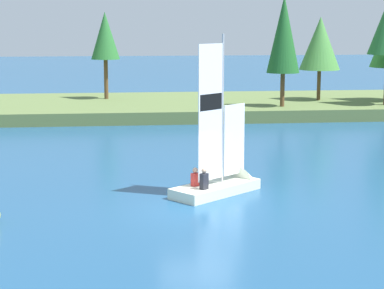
{
  "coord_description": "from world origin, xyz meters",
  "views": [
    {
      "loc": [
        -2.58,
        -23.26,
        6.5
      ],
      "look_at": [
        0.48,
        6.04,
        1.2
      ],
      "focal_mm": 65.94,
      "sensor_mm": 36.0,
      "label": 1
    }
  ],
  "objects_px": {
    "shoreline_tree_midleft": "(284,35)",
    "sailboat": "(227,179)",
    "shoreline_tree_left": "(105,36)",
    "shoreline_tree_centre": "(320,43)"
  },
  "relations": [
    {
      "from": "shoreline_tree_midleft",
      "to": "sailboat",
      "type": "distance_m",
      "value": 20.8
    },
    {
      "from": "shoreline_tree_left",
      "to": "shoreline_tree_midleft",
      "type": "bearing_deg",
      "value": -26.04
    },
    {
      "from": "shoreline_tree_midleft",
      "to": "sailboat",
      "type": "height_order",
      "value": "shoreline_tree_midleft"
    },
    {
      "from": "shoreline_tree_left",
      "to": "sailboat",
      "type": "relative_size",
      "value": 0.97
    },
    {
      "from": "shoreline_tree_midleft",
      "to": "sailboat",
      "type": "relative_size",
      "value": 1.12
    },
    {
      "from": "shoreline_tree_left",
      "to": "shoreline_tree_centre",
      "type": "relative_size",
      "value": 1.06
    },
    {
      "from": "shoreline_tree_midleft",
      "to": "sailboat",
      "type": "bearing_deg",
      "value": -109.0
    },
    {
      "from": "shoreline_tree_centre",
      "to": "shoreline_tree_left",
      "type": "bearing_deg",
      "value": 171.3
    },
    {
      "from": "shoreline_tree_midleft",
      "to": "shoreline_tree_left",
      "type": "bearing_deg",
      "value": 153.96
    },
    {
      "from": "sailboat",
      "to": "shoreline_tree_centre",
      "type": "bearing_deg",
      "value": 26.49
    }
  ]
}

